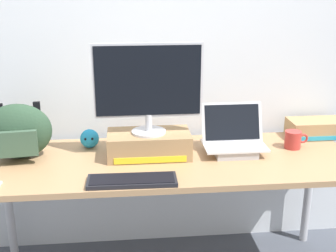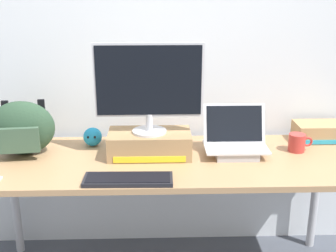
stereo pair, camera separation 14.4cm
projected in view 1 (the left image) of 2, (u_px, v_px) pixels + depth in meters
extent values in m
cube|color=silver|center=(160.00, 39.00, 2.54)|extent=(7.00, 0.10, 2.60)
cube|color=#A87F56|center=(168.00, 161.00, 2.30)|extent=(1.97, 0.70, 0.03)
cylinder|color=#B2B2B7|center=(9.00, 205.00, 2.61)|extent=(0.05, 0.05, 0.71)
cylinder|color=#B2B2B7|center=(308.00, 191.00, 2.78)|extent=(0.05, 0.05, 0.71)
cube|color=#9E7A51|center=(149.00, 144.00, 2.32)|extent=(0.44, 0.24, 0.13)
cube|color=yellow|center=(150.00, 160.00, 2.22)|extent=(0.37, 0.00, 0.03)
cylinder|color=silver|center=(149.00, 132.00, 2.30)|extent=(0.18, 0.18, 0.01)
cylinder|color=silver|center=(149.00, 122.00, 2.28)|extent=(0.04, 0.04, 0.09)
cube|color=silver|center=(148.00, 81.00, 2.21)|extent=(0.56, 0.02, 0.38)
cube|color=black|center=(148.00, 81.00, 2.20)|extent=(0.53, 0.01, 0.36)
cube|color=#ADADB2|center=(234.00, 150.00, 2.36)|extent=(0.22, 0.20, 0.04)
cube|color=silver|center=(234.00, 145.00, 2.35)|extent=(0.33, 0.22, 0.01)
cube|color=#B7B7BC|center=(234.00, 143.00, 2.37)|extent=(0.29, 0.12, 0.00)
cube|color=silver|center=(232.00, 122.00, 2.39)|extent=(0.33, 0.08, 0.21)
cube|color=black|center=(232.00, 122.00, 2.38)|extent=(0.30, 0.07, 0.18)
cube|color=black|center=(132.00, 181.00, 2.02)|extent=(0.42, 0.15, 0.02)
cube|color=black|center=(132.00, 178.00, 2.02)|extent=(0.39, 0.13, 0.00)
ellipsoid|color=#28422D|center=(18.00, 131.00, 2.27)|extent=(0.37, 0.22, 0.29)
cube|color=#38513D|center=(16.00, 144.00, 2.17)|extent=(0.21, 0.05, 0.13)
cube|color=black|center=(1.00, 124.00, 2.34)|extent=(0.04, 0.02, 0.22)
cube|color=black|center=(38.00, 121.00, 2.38)|extent=(0.04, 0.02, 0.22)
cylinder|color=#B2332D|center=(293.00, 140.00, 2.43)|extent=(0.09, 0.09, 0.10)
torus|color=#B2332D|center=(303.00, 138.00, 2.43)|extent=(0.06, 0.01, 0.06)
sphere|color=#2393CC|center=(90.00, 138.00, 2.44)|extent=(0.10, 0.10, 0.10)
sphere|color=black|center=(86.00, 139.00, 2.39)|extent=(0.01, 0.01, 0.01)
sphere|color=black|center=(92.00, 139.00, 2.39)|extent=(0.01, 0.01, 0.01)
cube|color=#A88456|center=(315.00, 128.00, 2.62)|extent=(0.32, 0.18, 0.10)
cube|color=#2899BC|center=(321.00, 138.00, 2.54)|extent=(0.27, 0.00, 0.02)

